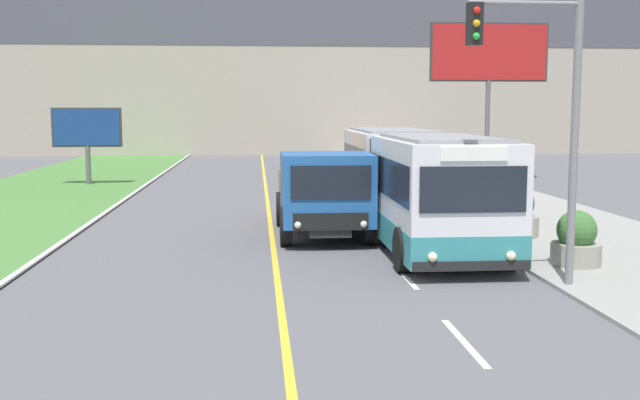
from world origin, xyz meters
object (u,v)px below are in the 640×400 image
(planter_round_second, at_px, (516,214))
(city_bus, at_px, (413,184))
(billboard_small, at_px, (87,130))
(traffic_light_mast, at_px, (544,97))
(planter_round_near, at_px, (576,241))
(billboard_large, at_px, (489,58))
(dump_truck, at_px, (324,195))

(planter_round_second, bearing_deg, city_bus, 165.38)
(billboard_small, bearing_deg, traffic_light_mast, -58.36)
(traffic_light_mast, distance_m, planter_round_near, 3.96)
(billboard_large, relative_size, planter_round_second, 5.52)
(traffic_light_mast, bearing_deg, planter_round_near, 48.83)
(billboard_small, xyz_separation_m, planter_round_second, (15.07, -16.32, -1.89))
(traffic_light_mast, xyz_separation_m, planter_round_near, (1.56, 1.78, -3.18))
(traffic_light_mast, height_order, billboard_large, billboard_large)
(billboard_small, bearing_deg, planter_round_near, -53.22)
(planter_round_second, bearing_deg, billboard_large, 75.43)
(planter_round_near, relative_size, planter_round_second, 0.89)
(dump_truck, bearing_deg, planter_round_second, -5.30)
(city_bus, relative_size, planter_round_second, 8.49)
(city_bus, relative_size, planter_round_near, 9.57)
(city_bus, distance_m, billboard_small, 19.92)
(dump_truck, height_order, billboard_large, billboard_large)
(dump_truck, height_order, planter_round_second, dump_truck)
(traffic_light_mast, bearing_deg, billboard_large, 75.28)
(planter_round_near, bearing_deg, planter_round_second, 90.38)
(dump_truck, relative_size, planter_round_second, 4.35)
(dump_truck, bearing_deg, planter_round_near, -39.50)
(traffic_light_mast, xyz_separation_m, billboard_large, (5.74, 21.85, 2.23))
(billboard_small, relative_size, planter_round_second, 2.60)
(dump_truck, bearing_deg, billboard_large, 58.87)
(city_bus, distance_m, traffic_light_mast, 6.89)
(traffic_light_mast, distance_m, billboard_large, 22.70)
(dump_truck, distance_m, traffic_light_mast, 7.65)
(planter_round_near, distance_m, planter_round_second, 3.88)
(planter_round_second, bearing_deg, planter_round_near, -89.62)
(billboard_small, xyz_separation_m, planter_round_near, (15.10, -20.20, -1.96))
(traffic_light_mast, bearing_deg, billboard_small, 121.64)
(city_bus, distance_m, planter_round_near, 5.44)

